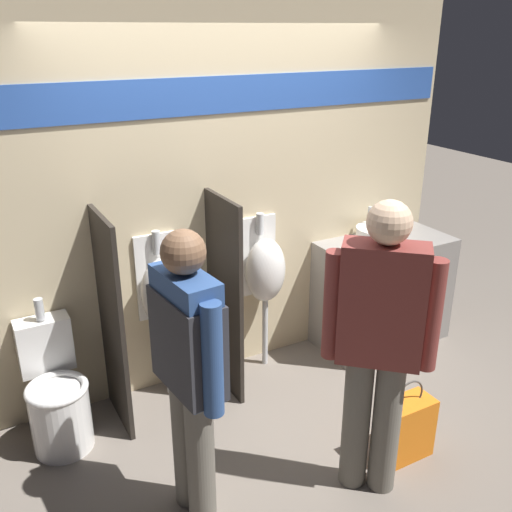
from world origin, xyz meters
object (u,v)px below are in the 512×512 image
at_px(urinal_far, 265,270).
at_px(shopping_bag, 405,428).
at_px(urinal_near_counter, 163,292).
at_px(person_in_vest, 189,361).
at_px(cell_phone, 363,252).
at_px(sink_basin, 378,234).
at_px(toilet, 57,398).
at_px(person_with_lanyard, 379,341).

height_order(urinal_far, shopping_bag, urinal_far).
xyz_separation_m(urinal_near_counter, person_in_vest, (-0.26, -1.10, 0.15)).
bearing_deg(shopping_bag, cell_phone, 65.95).
bearing_deg(sink_basin, shopping_bag, -121.41).
bearing_deg(person_in_vest, urinal_far, -49.70).
distance_m(sink_basin, urinal_near_counter, 1.80).
bearing_deg(cell_phone, shopping_bag, -114.05).
relative_size(toilet, person_in_vest, 0.57).
height_order(sink_basin, urinal_near_counter, urinal_near_counter).
bearing_deg(person_in_vest, person_with_lanyard, -113.63).
relative_size(urinal_far, toilet, 1.31).
distance_m(urinal_far, person_in_vest, 1.54).
distance_m(urinal_far, shopping_bag, 1.48).
height_order(sink_basin, toilet, sink_basin).
height_order(urinal_near_counter, urinal_far, same).
xyz_separation_m(sink_basin, urinal_near_counter, (-1.79, 0.09, -0.14)).
distance_m(cell_phone, urinal_near_counter, 1.54).
bearing_deg(urinal_far, cell_phone, -19.58).
relative_size(cell_phone, urinal_near_counter, 0.12).
height_order(toilet, person_in_vest, person_in_vest).
relative_size(cell_phone, person_in_vest, 0.09).
height_order(cell_phone, toilet, toilet).
relative_size(toilet, person_with_lanyard, 0.54).
bearing_deg(shopping_bag, person_in_vest, 169.87).
relative_size(urinal_near_counter, toilet, 1.31).
bearing_deg(urinal_near_counter, person_with_lanyard, -64.18).
distance_m(sink_basin, person_in_vest, 2.29).
distance_m(sink_basin, toilet, 2.66).
xyz_separation_m(urinal_near_counter, toilet, (-0.80, -0.18, -0.48)).
relative_size(toilet, shopping_bag, 1.73).
bearing_deg(urinal_near_counter, cell_phone, -9.56).
xyz_separation_m(sink_basin, person_in_vest, (-2.05, -1.01, 0.01)).
bearing_deg(person_with_lanyard, toilet, 2.50).
bearing_deg(cell_phone, toilet, 178.04).
height_order(urinal_near_counter, person_in_vest, person_in_vest).
bearing_deg(urinal_far, urinal_near_counter, 180.00).
bearing_deg(shopping_bag, toilet, 147.57).
bearing_deg(person_with_lanyard, shopping_bag, -126.01).
relative_size(cell_phone, toilet, 0.15).
bearing_deg(sink_basin, urinal_near_counter, 177.05).
bearing_deg(person_in_vest, cell_phone, -70.30).
height_order(sink_basin, shopping_bag, sink_basin).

